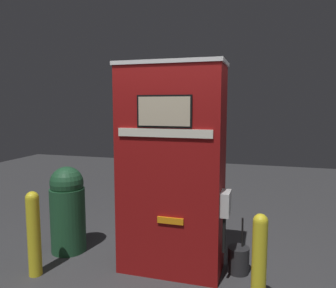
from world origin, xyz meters
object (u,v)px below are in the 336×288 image
(safety_bollard_far, at_px, (34,231))
(trash_bin, at_px, (68,208))
(gas_pump, at_px, (172,169))
(squeegee_bucket, at_px, (238,260))
(safety_bollard, at_px, (259,261))

(safety_bollard_far, bearing_deg, trash_bin, 89.45)
(trash_bin, relative_size, safety_bollard_far, 1.16)
(gas_pump, bearing_deg, safety_bollard_far, -158.43)
(trash_bin, xyz_separation_m, squeegee_bucket, (2.06, 0.05, -0.40))
(trash_bin, distance_m, squeegee_bucket, 2.10)
(trash_bin, bearing_deg, safety_bollard, -14.56)
(gas_pump, height_order, safety_bollard, gas_pump)
(gas_pump, relative_size, safety_bollard_far, 2.45)
(gas_pump, xyz_separation_m, safety_bollard, (0.93, -0.51, -0.65))
(safety_bollard, bearing_deg, trash_bin, 165.44)
(gas_pump, distance_m, safety_bollard_far, 1.59)
(trash_bin, relative_size, squeegee_bucket, 1.68)
(gas_pump, bearing_deg, safety_bollard, -28.84)
(gas_pump, distance_m, safety_bollard, 1.25)
(safety_bollard, xyz_separation_m, trash_bin, (-2.27, 0.59, 0.07))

